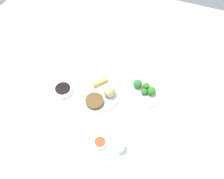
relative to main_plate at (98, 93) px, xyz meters
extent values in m
cube|color=white|center=(0.01, 0.00, -0.02)|extent=(2.20, 2.20, 0.02)
cylinder|color=white|center=(0.00, 0.00, 0.00)|extent=(0.26, 0.26, 0.02)
sphere|color=tan|center=(0.07, 0.01, 0.04)|extent=(0.07, 0.07, 0.07)
cube|color=gold|center=(-0.01, 0.07, 0.02)|extent=(0.08, 0.09, 0.02)
cube|color=beige|center=(-0.07, -0.01, 0.01)|extent=(0.08, 0.07, 0.01)
cylinder|color=#4F361A|center=(0.01, -0.07, 0.02)|extent=(0.10, 0.10, 0.02)
cylinder|color=white|center=(0.24, 0.12, 0.00)|extent=(0.22, 0.22, 0.01)
sphere|color=#32661C|center=(0.24, 0.13, 0.03)|extent=(0.04, 0.04, 0.04)
sphere|color=#296724|center=(0.25, 0.10, 0.02)|extent=(0.04, 0.04, 0.04)
sphere|color=#276E2D|center=(0.19, 0.13, 0.03)|extent=(0.05, 0.05, 0.05)
sphere|color=#276F22|center=(0.28, 0.11, 0.03)|extent=(0.05, 0.05, 0.05)
cylinder|color=white|center=(-0.19, -0.06, 0.01)|extent=(0.11, 0.11, 0.03)
cylinder|color=black|center=(-0.19, -0.06, 0.03)|extent=(0.09, 0.09, 0.00)
cylinder|color=white|center=(0.13, -0.27, 0.00)|extent=(0.07, 0.07, 0.03)
cylinder|color=red|center=(0.13, -0.27, 0.02)|extent=(0.05, 0.05, 0.00)
cylinder|color=white|center=(0.23, -0.25, 0.02)|extent=(0.06, 0.06, 0.06)
camera|label=1|loc=(0.34, -0.62, 1.03)|focal=34.74mm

